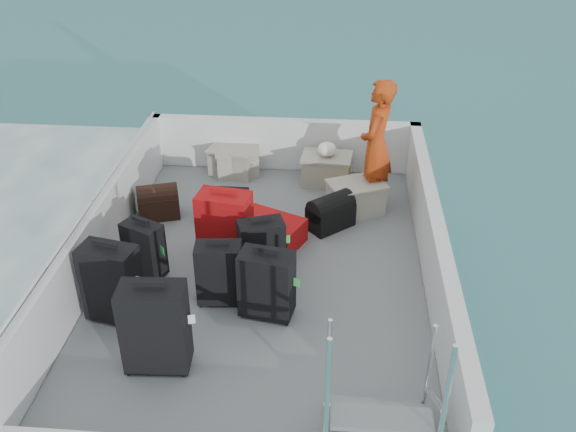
# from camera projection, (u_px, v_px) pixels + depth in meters

# --- Properties ---
(ground) EXTENTS (160.00, 160.00, 0.00)m
(ground) POSITION_uv_depth(u_px,v_px,m) (264.00, 317.00, 7.05)
(ground) COLOR #1C6064
(ground) RESTS_ON ground
(ferry_hull) EXTENTS (3.60, 5.00, 0.60)m
(ferry_hull) POSITION_uv_depth(u_px,v_px,m) (264.00, 295.00, 6.90)
(ferry_hull) COLOR silver
(ferry_hull) RESTS_ON ground
(deck) EXTENTS (3.30, 4.70, 0.02)m
(deck) POSITION_uv_depth(u_px,v_px,m) (263.00, 272.00, 6.74)
(deck) COLOR slate
(deck) RESTS_ON ferry_hull
(deck_fittings) EXTENTS (3.60, 5.00, 0.90)m
(deck_fittings) POSITION_uv_depth(u_px,v_px,m) (294.00, 261.00, 6.24)
(deck_fittings) COLOR silver
(deck_fittings) RESTS_ON deck
(suitcase_0) EXTENTS (0.56, 0.39, 0.78)m
(suitcase_0) POSITION_uv_depth(u_px,v_px,m) (112.00, 284.00, 5.89)
(suitcase_0) COLOR black
(suitcase_0) RESTS_ON deck
(suitcase_1) EXTENTS (0.47, 0.39, 0.61)m
(suitcase_1) POSITION_uv_depth(u_px,v_px,m) (144.00, 250.00, 6.53)
(suitcase_1) COLOR black
(suitcase_1) RESTS_ON deck
(suitcase_3) EXTENTS (0.56, 0.35, 0.82)m
(suitcase_3) POSITION_uv_depth(u_px,v_px,m) (155.00, 328.00, 5.34)
(suitcase_3) COLOR black
(suitcase_3) RESTS_ON deck
(suitcase_4) EXTENTS (0.46, 0.29, 0.65)m
(suitcase_4) POSITION_uv_depth(u_px,v_px,m) (219.00, 274.00, 6.14)
(suitcase_4) COLOR black
(suitcase_4) RESTS_ON deck
(suitcase_5) EXTENTS (0.59, 0.41, 0.75)m
(suitcase_5) POSITION_uv_depth(u_px,v_px,m) (225.00, 226.00, 6.78)
(suitcase_5) COLOR #A10C10
(suitcase_5) RESTS_ON deck
(suitcase_6) EXTENTS (0.54, 0.38, 0.68)m
(suitcase_6) POSITION_uv_depth(u_px,v_px,m) (267.00, 285.00, 5.96)
(suitcase_6) COLOR black
(suitcase_6) RESTS_ON deck
(suitcase_7) EXTENTS (0.52, 0.40, 0.64)m
(suitcase_7) POSITION_uv_depth(u_px,v_px,m) (262.00, 249.00, 6.51)
(suitcase_7) COLOR black
(suitcase_7) RESTS_ON deck
(suitcase_8) EXTENTS (0.84, 0.72, 0.28)m
(suitcase_8) POSITION_uv_depth(u_px,v_px,m) (270.00, 230.00, 7.15)
(suitcase_8) COLOR #A10C10
(suitcase_8) RESTS_ON deck
(duffel_0) EXTENTS (0.54, 0.43, 0.32)m
(duffel_0) POSITION_uv_depth(u_px,v_px,m) (159.00, 204.00, 7.61)
(duffel_0) COLOR black
(duffel_0) RESTS_ON deck
(duffel_1) EXTENTS (0.52, 0.30, 0.32)m
(duffel_1) POSITION_uv_depth(u_px,v_px,m) (226.00, 207.00, 7.56)
(duffel_1) COLOR black
(duffel_1) RESTS_ON deck
(duffel_2) EXTENTS (0.59, 0.57, 0.32)m
(duffel_2) POSITION_uv_depth(u_px,v_px,m) (331.00, 215.00, 7.40)
(duffel_2) COLOR black
(duffel_2) RESTS_ON deck
(crate_0) EXTENTS (0.64, 0.51, 0.34)m
(crate_0) POSITION_uv_depth(u_px,v_px,m) (233.00, 162.00, 8.57)
(crate_0) COLOR #9C9788
(crate_0) RESTS_ON deck
(crate_1) EXTENTS (0.63, 0.51, 0.33)m
(crate_1) POSITION_uv_depth(u_px,v_px,m) (237.00, 162.00, 8.57)
(crate_1) COLOR #9C9788
(crate_1) RESTS_ON deck
(crate_2) EXTENTS (0.63, 0.46, 0.36)m
(crate_2) POSITION_uv_depth(u_px,v_px,m) (326.00, 170.00, 8.33)
(crate_2) COLOR #9C9788
(crate_2) RESTS_ON deck
(crate_3) EXTENTS (0.72, 0.63, 0.37)m
(crate_3) POSITION_uv_depth(u_px,v_px,m) (356.00, 199.00, 7.68)
(crate_3) COLOR #9C9788
(crate_3) RESTS_ON deck
(yellow_bag) EXTENTS (0.28, 0.26, 0.22)m
(yellow_bag) POSITION_uv_depth(u_px,v_px,m) (348.00, 189.00, 8.04)
(yellow_bag) COLOR gold
(yellow_bag) RESTS_ON deck
(white_bag) EXTENTS (0.24, 0.24, 0.18)m
(white_bag) POSITION_uv_depth(u_px,v_px,m) (327.00, 151.00, 8.19)
(white_bag) COLOR white
(white_bag) RESTS_ON crate_2
(passenger) EXTENTS (0.54, 0.68, 1.60)m
(passenger) POSITION_uv_depth(u_px,v_px,m) (376.00, 145.00, 7.52)
(passenger) COLOR #ED4C16
(passenger) RESTS_ON deck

